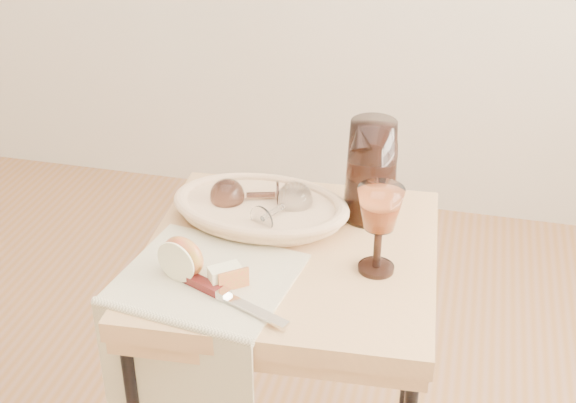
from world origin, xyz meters
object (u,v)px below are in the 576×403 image
(pitcher, at_px, (371,170))
(table_knife, at_px, (227,295))
(goblet_lying_a, at_px, (249,195))
(goblet_lying_b, at_px, (281,207))
(apple_half, at_px, (183,256))
(tea_towel, at_px, (207,278))
(bread_basket, at_px, (261,211))
(side_table, at_px, (290,387))
(wine_goblet, at_px, (379,230))

(pitcher, height_order, table_knife, pitcher)
(goblet_lying_a, distance_m, goblet_lying_b, 0.08)
(pitcher, relative_size, table_knife, 1.09)
(apple_half, bearing_deg, goblet_lying_b, 75.28)
(apple_half, height_order, table_knife, apple_half)
(tea_towel, relative_size, goblet_lying_b, 2.58)
(goblet_lying_b, bearing_deg, table_knife, -161.09)
(bread_basket, bearing_deg, apple_half, -107.23)
(side_table, distance_m, bread_basket, 0.41)
(tea_towel, relative_size, goblet_lying_a, 2.62)
(bread_basket, bearing_deg, wine_goblet, -22.84)
(apple_half, bearing_deg, side_table, 56.21)
(tea_towel, distance_m, bread_basket, 0.23)
(goblet_lying_a, height_order, pitcher, pitcher)
(side_table, distance_m, table_knife, 0.43)
(pitcher, bearing_deg, apple_half, -159.35)
(wine_goblet, bearing_deg, side_table, 170.70)
(goblet_lying_a, relative_size, wine_goblet, 0.67)
(goblet_lying_b, bearing_deg, bread_basket, 93.38)
(tea_towel, bearing_deg, table_knife, -37.12)
(tea_towel, height_order, goblet_lying_b, goblet_lying_b)
(wine_goblet, bearing_deg, goblet_lying_b, 154.17)
(wine_goblet, xyz_separation_m, apple_half, (-0.34, -0.11, -0.04))
(bread_basket, xyz_separation_m, table_knife, (0.02, -0.29, -0.01))
(pitcher, relative_size, wine_goblet, 1.45)
(pitcher, xyz_separation_m, apple_half, (-0.30, -0.30, -0.06))
(side_table, distance_m, pitcher, 0.52)
(side_table, height_order, bread_basket, bread_basket)
(wine_goblet, height_order, apple_half, wine_goblet)
(side_table, height_order, table_knife, table_knife)
(side_table, relative_size, apple_half, 8.27)
(goblet_lying_a, xyz_separation_m, pitcher, (0.25, 0.06, 0.06))
(tea_towel, xyz_separation_m, goblet_lying_a, (0.01, 0.24, 0.05))
(bread_basket, distance_m, table_knife, 0.29)
(side_table, bearing_deg, goblet_lying_a, 137.02)
(wine_goblet, bearing_deg, goblet_lying_a, 154.75)
(table_knife, bearing_deg, goblet_lying_a, 122.39)
(apple_half, bearing_deg, wine_goblet, 34.68)
(side_table, bearing_deg, wine_goblet, -9.30)
(pitcher, bearing_deg, goblet_lying_a, 168.39)
(side_table, relative_size, goblet_lying_a, 6.11)
(tea_towel, relative_size, table_knife, 1.31)
(goblet_lying_b, bearing_deg, side_table, -127.53)
(bread_basket, xyz_separation_m, pitcher, (0.22, 0.07, 0.09))
(table_knife, bearing_deg, goblet_lying_b, 106.97)
(bread_basket, relative_size, goblet_lying_a, 2.78)
(pitcher, bearing_deg, table_knife, -143.72)
(bread_basket, xyz_separation_m, wine_goblet, (0.26, -0.12, 0.07))
(side_table, height_order, wine_goblet, wine_goblet)
(tea_towel, distance_m, pitcher, 0.41)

